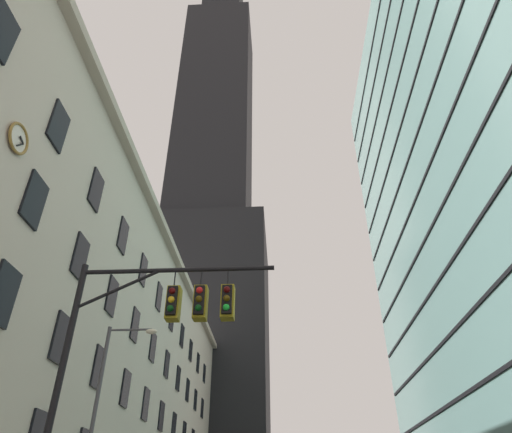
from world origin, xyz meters
TOP-DOWN VIEW (x-y plane):
  - station_building at (-19.66, 29.84)m, footprint 17.99×71.69m
  - dark_skyscraper at (-14.86, 71.03)m, footprint 23.21×23.21m
  - traffic_signal_mast at (-4.49, 5.85)m, footprint 6.20×0.63m
  - street_lamppost at (-8.67, 13.61)m, footprint 2.39×0.32m

SIDE VIEW (x-z plane):
  - street_lamppost at x=-8.67m, z-range 0.91..9.66m
  - traffic_signal_mast at x=-4.49m, z-range 2.00..10.00m
  - station_building at x=-19.66m, z-range -0.02..22.78m
  - dark_skyscraper at x=-14.86m, z-range -47.77..182.10m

